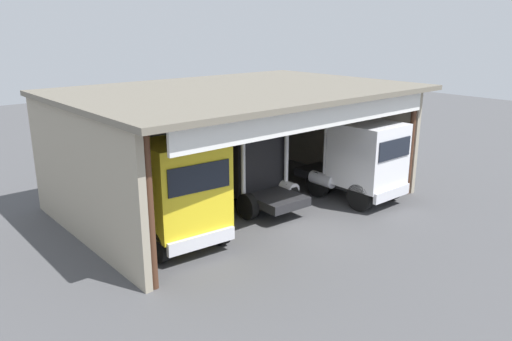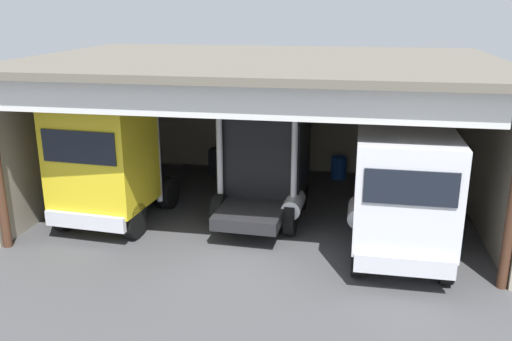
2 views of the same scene
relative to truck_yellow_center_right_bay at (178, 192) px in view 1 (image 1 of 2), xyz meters
name	(u,v)px [view 1 (image 1 of 2)]	position (x,y,z in m)	size (l,w,h in m)	color
ground_plane	(311,231)	(4.30, -2.19, -1.94)	(80.00, 80.00, 0.00)	#4C4C4F
workshop_shed	(224,120)	(4.30, 3.09, 1.50)	(14.05, 9.86, 4.93)	#9E937F
truck_yellow_center_right_bay	(178,192)	(0.00, 0.00, 0.00)	(2.84, 5.30, 3.77)	yellow
truck_black_right_bay	(248,158)	(4.47, 1.69, 0.05)	(2.69, 4.58, 3.76)	black
truck_white_yard_outside	(362,160)	(8.42, -1.21, -0.10)	(2.57, 4.91, 3.46)	white
oil_drum	(229,165)	(6.66, 5.89, -1.52)	(0.58, 0.58, 0.85)	#194CB2
tool_cart	(151,182)	(2.05, 5.66, -1.44)	(0.90, 0.60, 1.00)	black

